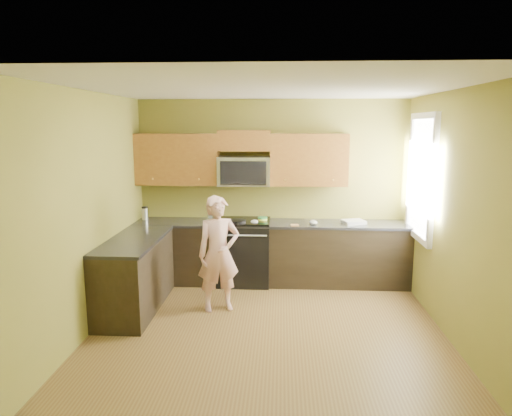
# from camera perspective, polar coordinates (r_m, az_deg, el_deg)

# --- Properties ---
(floor) EXTENTS (4.00, 4.00, 0.00)m
(floor) POSITION_cam_1_polar(r_m,az_deg,el_deg) (5.42, 1.39, -15.10)
(floor) COLOR brown
(floor) RESTS_ON ground
(ceiling) EXTENTS (4.00, 4.00, 0.00)m
(ceiling) POSITION_cam_1_polar(r_m,az_deg,el_deg) (4.92, 1.53, 14.65)
(ceiling) COLOR white
(ceiling) RESTS_ON ground
(wall_back) EXTENTS (4.00, 0.00, 4.00)m
(wall_back) POSITION_cam_1_polar(r_m,az_deg,el_deg) (6.97, 1.97, 2.22)
(wall_back) COLOR olive
(wall_back) RESTS_ON ground
(wall_front) EXTENTS (4.00, 0.00, 4.00)m
(wall_front) POSITION_cam_1_polar(r_m,az_deg,el_deg) (3.06, 0.27, -8.23)
(wall_front) COLOR olive
(wall_front) RESTS_ON ground
(wall_left) EXTENTS (0.00, 4.00, 4.00)m
(wall_left) POSITION_cam_1_polar(r_m,az_deg,el_deg) (5.44, -20.11, -0.68)
(wall_left) COLOR olive
(wall_left) RESTS_ON ground
(wall_right) EXTENTS (0.00, 4.00, 4.00)m
(wall_right) POSITION_cam_1_polar(r_m,az_deg,el_deg) (5.33, 23.49, -1.12)
(wall_right) COLOR olive
(wall_right) RESTS_ON ground
(cabinet_back_run) EXTENTS (4.00, 0.60, 0.88)m
(cabinet_back_run) POSITION_cam_1_polar(r_m,az_deg,el_deg) (6.87, 1.86, -5.68)
(cabinet_back_run) COLOR black
(cabinet_back_run) RESTS_ON floor
(cabinet_left_run) EXTENTS (0.60, 1.60, 0.88)m
(cabinet_left_run) POSITION_cam_1_polar(r_m,az_deg,el_deg) (6.10, -14.74, -8.07)
(cabinet_left_run) COLOR black
(cabinet_left_run) RESTS_ON floor
(countertop_back) EXTENTS (4.00, 0.62, 0.04)m
(countertop_back) POSITION_cam_1_polar(r_m,az_deg,el_deg) (6.74, 1.88, -1.94)
(countertop_back) COLOR black
(countertop_back) RESTS_ON cabinet_back_run
(countertop_left) EXTENTS (0.62, 1.60, 0.04)m
(countertop_left) POSITION_cam_1_polar(r_m,az_deg,el_deg) (5.97, -14.85, -3.88)
(countertop_left) COLOR black
(countertop_left) RESTS_ON cabinet_left_run
(stove) EXTENTS (0.76, 0.65, 0.95)m
(stove) POSITION_cam_1_polar(r_m,az_deg,el_deg) (6.85, -1.50, -5.40)
(stove) COLOR black
(stove) RESTS_ON floor
(microwave) EXTENTS (0.76, 0.40, 0.42)m
(microwave) POSITION_cam_1_polar(r_m,az_deg,el_deg) (6.78, -1.45, 2.84)
(microwave) COLOR silver
(microwave) RESTS_ON wall_back
(upper_cab_left) EXTENTS (1.22, 0.33, 0.75)m
(upper_cab_left) POSITION_cam_1_polar(r_m,az_deg,el_deg) (6.96, -9.58, 2.90)
(upper_cab_left) COLOR brown
(upper_cab_left) RESTS_ON wall_back
(upper_cab_right) EXTENTS (1.12, 0.33, 0.75)m
(upper_cab_right) POSITION_cam_1_polar(r_m,az_deg,el_deg) (6.80, 6.50, 2.81)
(upper_cab_right) COLOR brown
(upper_cab_right) RESTS_ON wall_back
(upper_cab_over_mw) EXTENTS (0.76, 0.33, 0.30)m
(upper_cab_over_mw) POSITION_cam_1_polar(r_m,az_deg,el_deg) (6.76, -1.45, 8.35)
(upper_cab_over_mw) COLOR brown
(upper_cab_over_mw) RESTS_ON wall_back
(window) EXTENTS (0.06, 1.06, 1.66)m
(window) POSITION_cam_1_polar(r_m,az_deg,el_deg) (6.41, 19.85, 3.61)
(window) COLOR white
(window) RESTS_ON wall_right
(woman) EXTENTS (0.62, 0.51, 1.46)m
(woman) POSITION_cam_1_polar(r_m,az_deg,el_deg) (5.81, -4.65, -5.67)
(woman) COLOR #D9766C
(woman) RESTS_ON floor
(frying_pan) EXTENTS (0.30, 0.45, 0.06)m
(frying_pan) POSITION_cam_1_polar(r_m,az_deg,el_deg) (6.50, -2.33, -1.96)
(frying_pan) COLOR black
(frying_pan) RESTS_ON stove
(butter_tub) EXTENTS (0.15, 0.15, 0.10)m
(butter_tub) POSITION_cam_1_polar(r_m,az_deg,el_deg) (6.74, 0.82, -1.77)
(butter_tub) COLOR #DAE53C
(butter_tub) RESTS_ON countertop_back
(toast_slice) EXTENTS (0.12, 0.12, 0.01)m
(toast_slice) POSITION_cam_1_polar(r_m,az_deg,el_deg) (6.53, 4.83, -2.13)
(toast_slice) COLOR #B27F47
(toast_slice) RESTS_ON countertop_back
(napkin_a) EXTENTS (0.11, 0.12, 0.06)m
(napkin_a) POSITION_cam_1_polar(r_m,az_deg,el_deg) (6.62, -0.19, -1.73)
(napkin_a) COLOR silver
(napkin_a) RESTS_ON countertop_back
(napkin_b) EXTENTS (0.13, 0.14, 0.07)m
(napkin_b) POSITION_cam_1_polar(r_m,az_deg,el_deg) (6.61, 7.10, -1.80)
(napkin_b) COLOR silver
(napkin_b) RESTS_ON countertop_back
(dish_towel) EXTENTS (0.36, 0.32, 0.05)m
(dish_towel) POSITION_cam_1_polar(r_m,az_deg,el_deg) (6.79, 12.00, -1.69)
(dish_towel) COLOR silver
(dish_towel) RESTS_ON countertop_back
(travel_mug) EXTENTS (0.11, 0.11, 0.20)m
(travel_mug) POSITION_cam_1_polar(r_m,az_deg,el_deg) (7.12, -13.57, -1.41)
(travel_mug) COLOR silver
(travel_mug) RESTS_ON countertop_back
(glass_c) EXTENTS (0.08, 0.08, 0.12)m
(glass_c) POSITION_cam_1_polar(r_m,az_deg,el_deg) (6.86, -5.73, -1.10)
(glass_c) COLOR silver
(glass_c) RESTS_ON countertop_back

